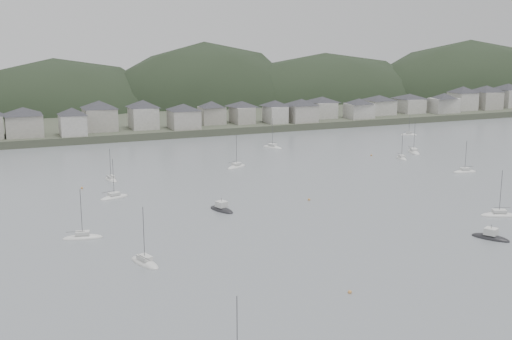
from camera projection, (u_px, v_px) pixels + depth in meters
name	position (u px, v px, depth m)	size (l,w,h in m)	color
ground	(428.00, 291.00, 107.65)	(900.00, 900.00, 0.00)	slate
far_shore_land	(110.00, 105.00, 373.63)	(900.00, 250.00, 3.00)	#383D2D
forested_ridge	(129.00, 132.00, 355.01)	(851.55, 103.94, 102.57)	black
waterfront_town	(267.00, 109.00, 290.39)	(451.48, 28.46, 12.92)	gray
sailboat_lead	(414.00, 152.00, 232.05)	(5.78, 10.00, 13.01)	silver
moored_fleet	(279.00, 199.00, 166.49)	(264.49, 167.86, 13.57)	silver
motor_launch_near	(491.00, 237.00, 135.10)	(6.42, 8.52, 3.93)	black
motor_launch_far	(222.00, 209.00, 156.56)	(5.33, 8.77, 3.97)	black
mooring_buoys	(186.00, 206.00, 160.42)	(131.86, 112.45, 0.70)	#C18440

